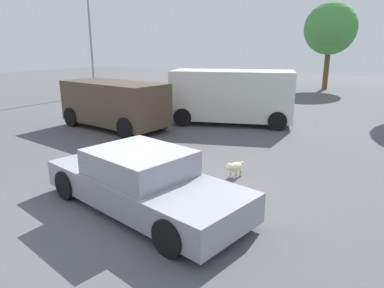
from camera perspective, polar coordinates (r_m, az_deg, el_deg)
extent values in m
plane|color=#515154|center=(7.65, -8.19, -9.64)|extent=(80.00, 80.00, 0.00)
cube|color=gray|center=(7.28, -7.93, -7.17)|extent=(4.92, 2.73, 0.56)
cube|color=gray|center=(7.16, -8.61, -2.98)|extent=(2.26, 2.01, 0.51)
cube|color=slate|center=(6.51, -3.40, -4.76)|extent=(0.38, 1.49, 0.43)
cube|color=slate|center=(7.87, -12.90, -1.49)|extent=(0.38, 1.49, 0.43)
cylinder|color=black|center=(6.88, 6.52, -9.65)|extent=(0.67, 0.35, 0.64)
cylinder|color=black|center=(5.74, -3.70, -15.01)|extent=(0.67, 0.35, 0.64)
cylinder|color=black|center=(9.00, -10.49, -3.60)|extent=(0.67, 0.35, 0.64)
cylinder|color=black|center=(8.17, -19.89, -6.32)|extent=(0.67, 0.35, 0.64)
ellipsoid|color=beige|center=(9.03, 7.18, -3.74)|extent=(0.34, 0.47, 0.24)
sphere|color=beige|center=(8.81, 6.15, -3.75)|extent=(0.19, 0.19, 0.19)
sphere|color=beige|center=(8.76, 5.88, -3.89)|extent=(0.09, 0.09, 0.09)
cylinder|color=beige|center=(8.95, 6.96, -5.17)|extent=(0.06, 0.06, 0.17)
cylinder|color=beige|center=(9.03, 6.29, -4.96)|extent=(0.06, 0.06, 0.17)
cylinder|color=beige|center=(9.16, 7.99, -4.72)|extent=(0.06, 0.06, 0.17)
cylinder|color=beige|center=(9.23, 7.33, -4.53)|extent=(0.06, 0.06, 0.17)
sphere|color=beige|center=(9.21, 8.14, -3.15)|extent=(0.11, 0.11, 0.11)
cube|color=silver|center=(15.25, 6.54, 8.03)|extent=(5.50, 3.56, 2.06)
cube|color=slate|center=(15.17, 16.20, 9.21)|extent=(0.60, 1.69, 0.83)
cylinder|color=black|center=(16.30, 13.65, 5.08)|extent=(0.80, 0.47, 0.76)
cylinder|color=black|center=(14.37, 13.84, 3.68)|extent=(0.80, 0.47, 0.76)
cylinder|color=black|center=(16.63, 0.03, 5.72)|extent=(0.80, 0.47, 0.76)
cylinder|color=black|center=(14.74, -1.54, 4.42)|extent=(0.80, 0.47, 0.76)
cube|color=#4C3D2D|center=(14.57, -12.66, 6.66)|extent=(4.86, 2.58, 1.65)
cube|color=slate|center=(16.34, -17.85, 8.52)|extent=(0.29, 1.62, 0.66)
cylinder|color=black|center=(15.53, -19.14, 4.22)|extent=(0.83, 0.37, 0.80)
cylinder|color=black|center=(16.56, -13.86, 5.29)|extent=(0.83, 0.37, 0.80)
cylinder|color=black|center=(12.82, -10.76, 2.54)|extent=(0.83, 0.37, 0.80)
cylinder|color=black|center=(14.05, -5.17, 3.89)|extent=(0.83, 0.37, 0.80)
cylinder|color=gray|center=(25.09, -16.21, 15.28)|extent=(0.14, 0.14, 6.69)
cylinder|color=brown|center=(29.81, 21.17, 11.40)|extent=(0.39, 0.39, 3.14)
sphere|color=#478C42|center=(29.80, 21.77, 17.21)|extent=(3.92, 3.92, 3.92)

